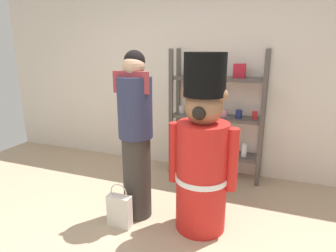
{
  "coord_description": "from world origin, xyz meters",
  "views": [
    {
      "loc": [
        1.11,
        -1.73,
        1.72
      ],
      "look_at": [
        0.17,
        0.71,
        1.0
      ],
      "focal_mm": 30.98,
      "sensor_mm": 36.0,
      "label": 1
    }
  ],
  "objects_px": {
    "teddy_bear_guard": "(202,154)",
    "shopping_bag": "(119,210)",
    "merchandise_shelf": "(216,113)",
    "person_shopper": "(136,135)"
  },
  "relations": [
    {
      "from": "teddy_bear_guard",
      "to": "shopping_bag",
      "type": "bearing_deg",
      "value": -159.33
    },
    {
      "from": "merchandise_shelf",
      "to": "teddy_bear_guard",
      "type": "xyz_separation_m",
      "value": [
        0.14,
        -1.26,
        -0.12
      ]
    },
    {
      "from": "merchandise_shelf",
      "to": "shopping_bag",
      "type": "bearing_deg",
      "value": -111.31
    },
    {
      "from": "merchandise_shelf",
      "to": "person_shopper",
      "type": "xyz_separation_m",
      "value": [
        -0.53,
        -1.28,
        0.01
      ]
    },
    {
      "from": "teddy_bear_guard",
      "to": "shopping_bag",
      "type": "height_order",
      "value": "teddy_bear_guard"
    },
    {
      "from": "merchandise_shelf",
      "to": "person_shopper",
      "type": "relative_size",
      "value": 1.0
    },
    {
      "from": "teddy_bear_guard",
      "to": "shopping_bag",
      "type": "relative_size",
      "value": 3.68
    },
    {
      "from": "merchandise_shelf",
      "to": "shopping_bag",
      "type": "xyz_separation_m",
      "value": [
        -0.6,
        -1.53,
        -0.7
      ]
    },
    {
      "from": "merchandise_shelf",
      "to": "shopping_bag",
      "type": "height_order",
      "value": "merchandise_shelf"
    },
    {
      "from": "person_shopper",
      "to": "shopping_bag",
      "type": "distance_m",
      "value": 0.75
    }
  ]
}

